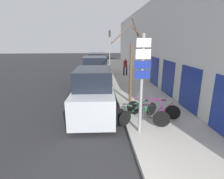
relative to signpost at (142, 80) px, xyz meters
The scene contains 13 objects.
ground_plane 8.43m from the signpost, 99.87° to the left, with size 80.00×80.00×0.00m, color #28282B.
sidewalk_curb 11.10m from the signpost, 83.69° to the left, with size 3.20×32.00×0.15m.
building_facade 11.23m from the signpost, 74.70° to the left, with size 0.23×32.00×6.50m.
signpost is the anchor object (origin of this frame).
bicycle_0 1.63m from the signpost, 78.02° to the left, with size 2.24×0.74×0.90m.
bicycle_1 1.84m from the signpost, 78.02° to the left, with size 1.83×1.19×0.83m.
bicycle_2 2.17m from the signpost, 55.13° to the left, with size 2.10×0.95×0.86m.
parked_car_0 2.96m from the signpost, 126.88° to the left, with size 2.11×4.55×2.17m.
parked_car_1 7.52m from the signpost, 102.83° to the left, with size 2.13×4.30×2.28m.
parked_car_2 12.46m from the signpost, 96.96° to the left, with size 2.08×4.60×2.23m.
pedestrian_near 11.22m from the signpost, 83.64° to the left, with size 0.42×0.36×1.62m.
street_tree 3.34m from the signpost, 85.19° to the left, with size 2.16×1.49×4.30m.
traffic_light 14.79m from the signpost, 90.08° to the left, with size 0.20×0.30×4.50m.
Camera 1 is at (-0.08, -2.50, 3.33)m, focal length 28.00 mm.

